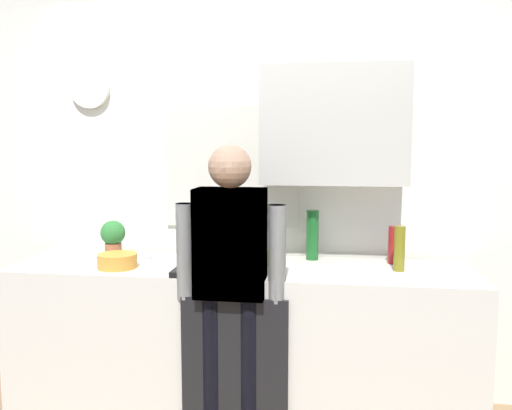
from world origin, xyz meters
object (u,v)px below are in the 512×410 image
(mixing_bowl, at_px, (117,261))
(person_at_sink, at_px, (230,272))
(bottle_red_vinegar, at_px, (394,245))
(bottle_olive_oil, at_px, (399,249))
(potted_plant, at_px, (113,236))
(coffee_maker, at_px, (193,246))
(bottle_green_wine, at_px, (312,235))
(person_guest, at_px, (230,272))
(cup_yellow_cup, at_px, (264,257))
(cup_white_mug, at_px, (143,252))

(mixing_bowl, bearing_deg, person_at_sink, -13.54)
(bottle_red_vinegar, height_order, mixing_bowl, bottle_red_vinegar)
(bottle_olive_oil, relative_size, potted_plant, 1.09)
(coffee_maker, xyz_separation_m, bottle_green_wine, (0.62, 0.43, 0.00))
(bottle_red_vinegar, bearing_deg, mixing_bowl, -167.98)
(bottle_red_vinegar, relative_size, person_guest, 0.14)
(bottle_green_wine, bearing_deg, cup_yellow_cup, -148.48)
(cup_white_mug, bearing_deg, bottle_olive_oil, -2.87)
(cup_white_mug, xyz_separation_m, person_guest, (0.61, -0.39, -0.01))
(mixing_bowl, bearing_deg, cup_white_mug, 72.93)
(bottle_red_vinegar, relative_size, cup_white_mug, 2.32)
(bottle_green_wine, bearing_deg, person_guest, -126.54)
(cup_white_mug, bearing_deg, person_guest, -32.47)
(cup_yellow_cup, bearing_deg, bottle_red_vinegar, 9.35)
(cup_yellow_cup, bearing_deg, cup_white_mug, 178.70)
(person_at_sink, bearing_deg, coffee_maker, 159.90)
(coffee_maker, distance_m, bottle_red_vinegar, 1.16)
(person_guest, bearing_deg, coffee_maker, -40.70)
(cup_yellow_cup, bearing_deg, bottle_olive_oil, -4.41)
(bottle_green_wine, relative_size, mixing_bowl, 1.36)
(potted_plant, height_order, person_guest, person_guest)
(bottle_green_wine, distance_m, person_guest, 0.68)
(coffee_maker, height_order, person_guest, person_guest)
(cup_white_mug, height_order, person_at_sink, person_at_sink)
(person_guest, bearing_deg, potted_plant, -42.18)
(bottle_olive_oil, xyz_separation_m, bottle_green_wine, (-0.48, 0.22, 0.03))
(bottle_red_vinegar, bearing_deg, bottle_green_wine, 174.77)
(coffee_maker, height_order, person_at_sink, person_at_sink)
(coffee_maker, bearing_deg, person_guest, -25.62)
(bottle_olive_oil, distance_m, cup_yellow_cup, 0.76)
(coffee_maker, xyz_separation_m, potted_plant, (-0.59, 0.31, -0.01))
(potted_plant, bearing_deg, bottle_green_wine, 5.81)
(mixing_bowl, bearing_deg, cup_yellow_cup, 14.44)
(bottle_olive_oil, height_order, person_at_sink, person_at_sink)
(coffee_maker, relative_size, cup_white_mug, 3.47)
(mixing_bowl, xyz_separation_m, potted_plant, (-0.13, 0.25, 0.09))
(cup_yellow_cup, height_order, person_at_sink, person_at_sink)
(bottle_olive_oil, relative_size, mixing_bowl, 1.14)
(cup_white_mug, height_order, mixing_bowl, cup_white_mug)
(coffee_maker, relative_size, bottle_olive_oil, 1.32)
(bottle_olive_oil, distance_m, person_at_sink, 0.94)
(bottle_olive_oil, bearing_deg, potted_plant, 176.59)
(coffee_maker, distance_m, person_guest, 0.27)
(bottle_green_wine, xyz_separation_m, person_at_sink, (-0.40, -0.54, -0.11))
(coffee_maker, xyz_separation_m, bottle_red_vinegar, (1.09, 0.39, -0.04))
(bottle_red_vinegar, relative_size, person_at_sink, 0.14)
(coffee_maker, distance_m, mixing_bowl, 0.47)
(mixing_bowl, xyz_separation_m, person_guest, (0.68, -0.16, -0.00))
(person_at_sink, relative_size, person_guest, 1.00)
(cup_white_mug, bearing_deg, coffee_maker, -36.00)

